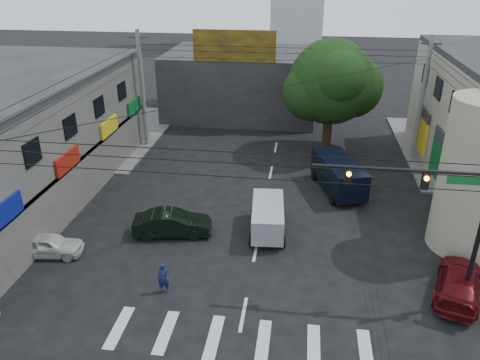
% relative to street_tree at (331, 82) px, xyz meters
% --- Properties ---
extents(ground, '(160.00, 160.00, 0.00)m').
position_rel_street_tree_xyz_m(ground, '(-4.00, -17.00, -5.47)').
color(ground, black).
rests_on(ground, ground).
extents(sidewalk_far_left, '(16.00, 16.00, 0.15)m').
position_rel_street_tree_xyz_m(sidewalk_far_left, '(-22.00, 1.00, -5.40)').
color(sidewalk_far_left, '#514F4C').
rests_on(sidewalk_far_left, ground).
extents(building_far, '(14.00, 10.00, 6.00)m').
position_rel_street_tree_xyz_m(building_far, '(-8.00, 9.00, -2.47)').
color(building_far, '#232326').
rests_on(building_far, ground).
extents(billboard, '(7.00, 0.30, 2.60)m').
position_rel_street_tree_xyz_m(billboard, '(-8.00, 4.10, 1.83)').
color(billboard, olive).
rests_on(billboard, building_far).
extents(street_tree, '(6.40, 6.40, 8.70)m').
position_rel_street_tree_xyz_m(street_tree, '(0.00, 0.00, 0.00)').
color(street_tree, black).
rests_on(street_tree, ground).
extents(traffic_gantry, '(7.10, 0.35, 7.20)m').
position_rel_street_tree_xyz_m(traffic_gantry, '(3.82, -18.00, -0.64)').
color(traffic_gantry, black).
rests_on(traffic_gantry, ground).
extents(utility_pole_far_left, '(0.32, 0.32, 9.20)m').
position_rel_street_tree_xyz_m(utility_pole_far_left, '(-14.50, -1.00, -0.87)').
color(utility_pole_far_left, '#59595B').
rests_on(utility_pole_far_left, ground).
extents(utility_pole_far_right, '(0.32, 0.32, 9.20)m').
position_rel_street_tree_xyz_m(utility_pole_far_right, '(6.50, -1.00, -0.87)').
color(utility_pole_far_right, '#59595B').
rests_on(utility_pole_far_right, ground).
extents(dark_sedan, '(2.95, 4.78, 1.41)m').
position_rel_street_tree_xyz_m(dark_sedan, '(-8.72, -14.11, -4.77)').
color(dark_sedan, black).
rests_on(dark_sedan, ground).
extents(white_compact, '(2.26, 3.83, 1.19)m').
position_rel_street_tree_xyz_m(white_compact, '(-14.50, -16.92, -4.88)').
color(white_compact, beige).
rests_on(white_compact, ground).
extents(maroon_sedan, '(4.75, 5.83, 1.35)m').
position_rel_street_tree_xyz_m(maroon_sedan, '(5.44, -17.30, -4.80)').
color(maroon_sedan, '#4A0A0D').
rests_on(maroon_sedan, ground).
extents(silver_minivan, '(4.29, 2.31, 1.74)m').
position_rel_street_tree_xyz_m(silver_minivan, '(-3.55, -13.19, -4.60)').
color(silver_minivan, '#A9ACB1').
rests_on(silver_minivan, ground).
extents(navy_van, '(6.46, 5.11, 2.11)m').
position_rel_street_tree_xyz_m(navy_van, '(0.55, -7.29, -4.42)').
color(navy_van, black).
rests_on(navy_van, ground).
extents(traffic_officer, '(0.61, 0.45, 1.52)m').
position_rel_street_tree_xyz_m(traffic_officer, '(-7.78, -19.00, -4.71)').
color(traffic_officer, '#121942').
rests_on(traffic_officer, ground).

